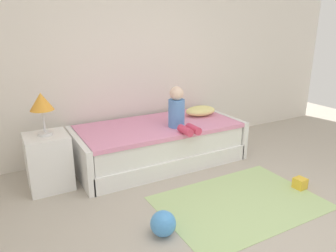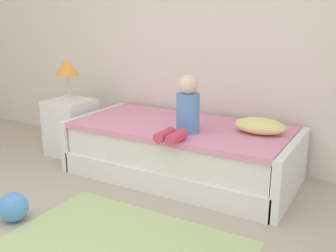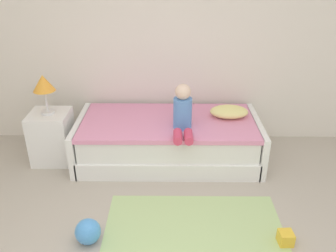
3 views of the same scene
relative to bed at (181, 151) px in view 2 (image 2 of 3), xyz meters
The scene contains 8 objects.
wall_rear 1.35m from the bed, 96.57° to the left, with size 7.20×0.10×2.90m, color silver.
bed is the anchor object (origin of this frame).
nightstand 1.35m from the bed, behind, with size 0.44×0.44×0.60m, color white.
table_lamp 1.52m from the bed, behind, with size 0.24×0.24×0.45m.
child_figure 0.54m from the bed, 55.64° to the right, with size 0.20×0.51×0.50m.
pillow 0.78m from the bed, ahead, with size 0.44×0.30×0.13m, color #F2E58C.
toy_ball 1.54m from the bed, 115.86° to the right, with size 0.22×0.22×0.22m, color #4C99E5.
area_rug 1.34m from the bed, 79.42° to the right, with size 1.60×1.10×0.01m, color #B2D189.
Camera 2 is at (1.69, -1.06, 1.47)m, focal length 41.55 mm.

